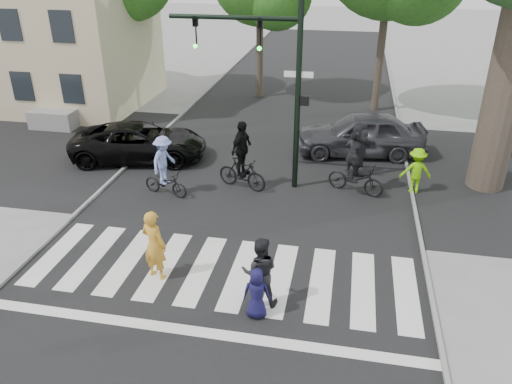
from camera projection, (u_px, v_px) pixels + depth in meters
ground at (210, 296)px, 11.63m from camera, size 120.00×120.00×0.00m
road_stem at (253, 199)px, 16.02m from camera, size 10.00×70.00×0.01m
road_cross at (268, 163)px, 18.65m from camera, size 70.00×10.00×0.01m
curb_left at (107, 185)px, 16.86m from camera, size 0.10×70.00×0.10m
curb_right at (415, 213)px, 15.13m from camera, size 0.10×70.00×0.10m
crosswalk at (218, 279)px, 12.21m from camera, size 10.00×3.85×0.01m
traffic_signal at (271, 70)px, 15.26m from camera, size 4.45×0.29×6.00m
house at (57, 25)px, 24.16m from camera, size 8.40×8.10×8.82m
pedestrian_woman at (154, 245)px, 11.93m from camera, size 0.77×0.63×1.83m
pedestrian_child at (257, 293)px, 10.76m from camera, size 0.62×0.43×1.22m
pedestrian_adult at (260, 272)px, 11.05m from camera, size 0.91×0.76×1.71m
cyclist_left at (165, 170)px, 15.94m from camera, size 1.68×1.15×2.02m
cyclist_mid at (242, 162)px, 16.34m from camera, size 1.86×1.17×2.34m
cyclist_right at (357, 162)px, 16.00m from camera, size 2.00×1.85×2.40m
car_suv at (139, 142)px, 18.69m from camera, size 5.34×3.25×1.38m
car_grey at (360, 134)px, 19.10m from camera, size 5.07×2.59×1.65m
bystander_hivis at (416, 171)px, 16.16m from camera, size 1.05×0.68×1.54m
bystander_dark at (353, 153)px, 17.46m from camera, size 0.66×0.53×1.57m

